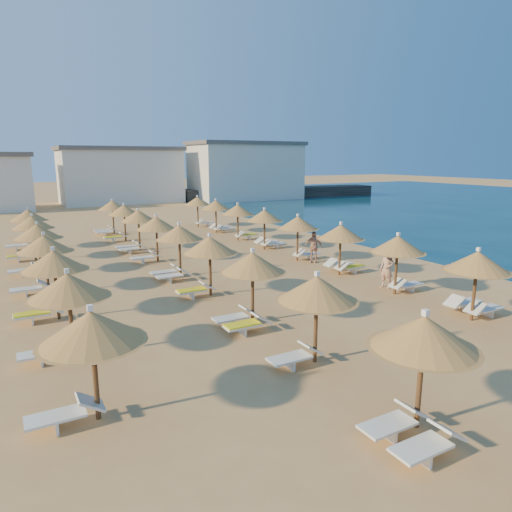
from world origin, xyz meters
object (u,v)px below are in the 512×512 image
parasol_row_west (193,239)px  beachgoer_a (387,269)px  parasol_row_east (318,228)px  beachgoer_c (313,247)px  jetty (281,192)px

parasol_row_west → beachgoer_a: size_ratio=20.56×
parasol_row_east → beachgoer_c: bearing=63.5°
parasol_row_east → beachgoer_a: bearing=-85.2°
jetty → beachgoer_a: beachgoer_a is taller
beachgoer_a → beachgoer_c: 5.87m
beachgoer_a → beachgoer_c: (0.14, 5.87, 0.01)m
beachgoer_c → parasol_row_west: bearing=-127.4°
parasol_row_east → beachgoer_a: parasol_row_east is taller
beachgoer_a → jetty: bearing=134.1°
parasol_row_west → beachgoer_a: bearing=-32.3°
beachgoer_c → beachgoer_a: bearing=-46.8°
beachgoer_a → beachgoer_c: beachgoer_c is taller
parasol_row_east → beachgoer_c: parasol_row_east is taller
parasol_row_west → beachgoer_a: (7.57, -4.78, -1.30)m
parasol_row_west → beachgoer_c: 7.90m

